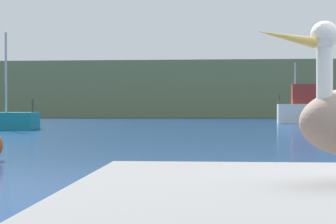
# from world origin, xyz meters

# --- Properties ---
(hillside_backdrop) EXTENTS (140.00, 15.51, 7.22)m
(hillside_backdrop) POSITION_xyz_m (0.00, 72.24, 3.61)
(hillside_backdrop) COLOR #6B7A51
(hillside_backdrop) RESTS_ON ground
(fishing_boat_white) EXTENTS (6.69, 2.15, 4.69)m
(fishing_boat_white) POSITION_xyz_m (6.61, 39.48, 1.00)
(fishing_boat_white) COLOR white
(fishing_boat_white) RESTS_ON ground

